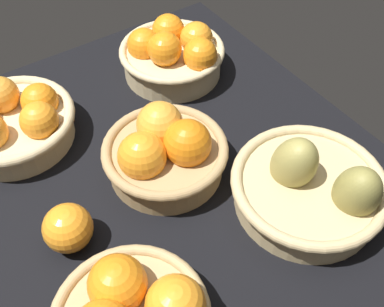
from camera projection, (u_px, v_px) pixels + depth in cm
name	position (u px, v px, depth cm)	size (l,w,h in cm)	color
market_tray	(170.00, 168.00, 84.50)	(84.00, 72.00, 3.00)	black
basket_far_right	(12.00, 121.00, 83.94)	(23.36, 23.36, 10.97)	#D3BC8C
basket_near_left_pears	(311.00, 187.00, 74.23)	(25.51, 25.51, 14.42)	tan
basket_near_right	(173.00, 54.00, 96.77)	(22.28, 22.28, 11.88)	#D3BC8C
basket_center	(164.00, 151.00, 78.65)	(21.87, 21.87, 11.74)	tan
loose_orange_front_gap	(68.00, 228.00, 69.69)	(7.75, 7.75, 7.75)	orange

